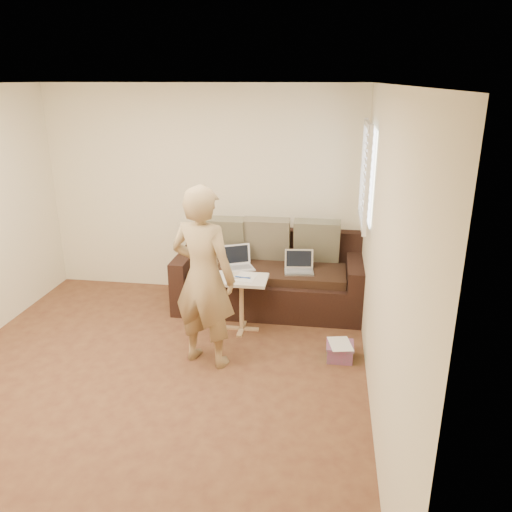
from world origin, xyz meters
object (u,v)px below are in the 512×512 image
(side_table, at_px, (242,304))
(striped_box, at_px, (340,351))
(sofa, at_px, (269,274))
(drinking_glass, at_px, (228,270))
(laptop_silver, at_px, (299,273))
(laptop_white, at_px, (238,269))
(person, at_px, (204,277))

(side_table, height_order, striped_box, side_table)
(sofa, bearing_deg, drinking_glass, -123.07)
(drinking_glass, relative_size, striped_box, 0.45)
(laptop_silver, height_order, drinking_glass, drinking_glass)
(laptop_silver, distance_m, drinking_glass, 0.88)
(drinking_glass, distance_m, striped_box, 1.46)
(sofa, relative_size, laptop_silver, 6.60)
(laptop_white, height_order, person, person)
(laptop_white, height_order, side_table, laptop_white)
(laptop_silver, relative_size, striped_box, 1.25)
(sofa, bearing_deg, side_table, -109.02)
(person, distance_m, side_table, 0.94)
(laptop_white, bearing_deg, drinking_glass, -118.15)
(laptop_silver, distance_m, laptop_white, 0.72)
(laptop_silver, distance_m, person, 1.50)
(side_table, relative_size, drinking_glass, 5.13)
(laptop_silver, xyz_separation_m, striped_box, (0.48, -0.98, -0.44))
(laptop_white, height_order, drinking_glass, drinking_glass)
(laptop_silver, xyz_separation_m, laptop_white, (-0.72, 0.01, 0.00))
(laptop_silver, relative_size, person, 0.19)
(laptop_silver, distance_m, side_table, 0.80)
(sofa, height_order, striped_box, sofa)
(sofa, height_order, person, person)
(laptop_white, distance_m, striped_box, 1.62)
(laptop_white, xyz_separation_m, side_table, (0.13, -0.51, -0.21))
(sofa, height_order, side_table, sofa)
(sofa, xyz_separation_m, laptop_white, (-0.35, -0.13, 0.10))
(side_table, bearing_deg, laptop_silver, 40.20)
(laptop_silver, height_order, person, person)
(sofa, height_order, laptop_white, sofa)
(laptop_white, height_order, striped_box, laptop_white)
(side_table, bearing_deg, drinking_glass, 157.08)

